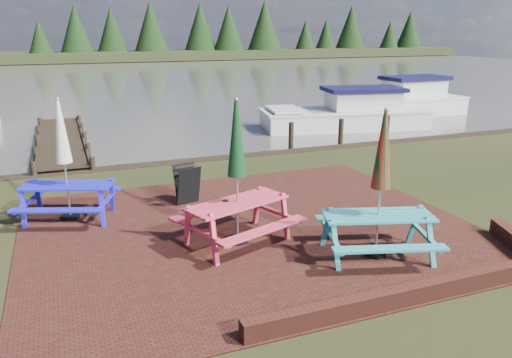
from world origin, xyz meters
The scene contains 12 objects.
ground centered at (0.00, 0.00, 0.00)m, with size 120.00×120.00×0.00m, color black.
paving centered at (0.00, 1.00, 0.01)m, with size 9.00×7.50×0.02m, color #3C1613.
brick_wall centered at (2.15, -2.42, 0.15)m, with size 6.21×1.79×0.30m.
water centered at (0.00, 37.00, 0.00)m, with size 120.00×60.00×0.02m, color #45423B.
far_treeline centered at (0.00, 66.00, 3.28)m, with size 120.00×10.00×8.10m.
picnic_table_teal centered at (1.68, -1.02, 0.94)m, with size 2.37×2.23×2.70m.
picnic_table_red centered at (-0.46, 0.48, 0.98)m, with size 2.48×2.35×2.79m.
picnic_table_blue centered at (-3.45, 2.99, 0.92)m, with size 2.36×2.24×2.63m.
chalkboard centered at (-0.80, 3.09, 0.48)m, with size 0.61×0.67×0.93m.
jetty centered at (-3.50, 11.28, 0.11)m, with size 1.76×9.08×1.00m.
boat_near centered at (8.30, 10.82, 0.38)m, with size 7.54×3.82×1.95m.
boat_far centered at (12.74, 12.79, 0.44)m, with size 6.89×2.61×2.13m.
Camera 1 is at (-3.41, -7.98, 3.98)m, focal length 35.00 mm.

